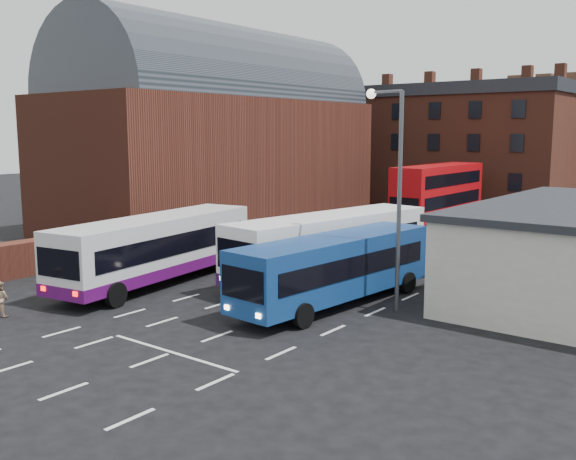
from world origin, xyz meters
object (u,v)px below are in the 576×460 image
Objects in this scene: bus_red_double at (438,193)px; street_lamp at (393,178)px; bus_white_inbound at (330,242)px; bus_blue at (335,265)px; bus_white_outbound at (157,244)px; pedestrian_beige at (0,299)px.

bus_red_double is 27.34m from street_lamp.
bus_white_inbound reaches higher than bus_blue.
bus_white_outbound is at bearing 17.47° from bus_blue.
bus_blue is at bearing 105.26° from bus_red_double.
street_lamp is 16.84m from pedestrian_beige.
bus_white_inbound is 1.36× the size of street_lamp.
street_lamp is at bearing -159.00° from pedestrian_beige.
bus_red_double is at bearing -114.53° from pedestrian_beige.
bus_red_double reaches higher than pedestrian_beige.
bus_white_outbound reaches higher than pedestrian_beige.
bus_white_outbound is 0.99× the size of bus_white_inbound.
bus_blue is at bearing 134.58° from bus_white_inbound.
bus_red_double is (1.98, 28.32, 0.59)m from bus_white_outbound.
street_lamp reaches higher than bus_blue.
bus_red_double is (-4.48, 22.58, 0.57)m from bus_white_inbound.
bus_blue is 1.21× the size of street_lamp.
bus_red_double is 8.10× the size of pedestrian_beige.
bus_white_inbound is at bearing -48.55° from bus_blue.
pedestrian_beige is (-12.09, -10.67, -4.84)m from street_lamp.
street_lamp is (9.50, -25.45, 3.03)m from bus_red_double.
pedestrian_beige is (-2.59, -36.13, -1.81)m from bus_red_double.
bus_blue is at bearing -155.35° from pedestrian_beige.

